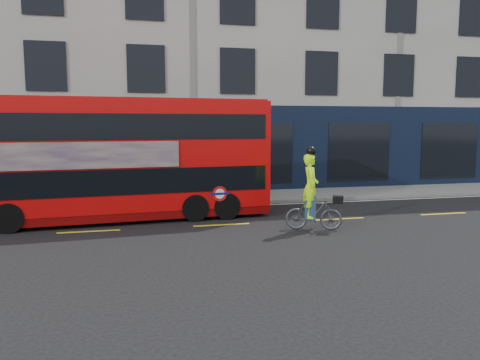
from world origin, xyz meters
name	(u,v)px	position (x,y,z in m)	size (l,w,h in m)	color
ground	(232,236)	(0.00, 0.00, 0.00)	(120.00, 120.00, 0.00)	black
pavement	(199,199)	(0.00, 6.50, 0.06)	(60.00, 3.00, 0.12)	gray
kerb	(204,204)	(0.00, 5.00, 0.07)	(60.00, 0.12, 0.13)	slate
building_terrace	(180,42)	(0.00, 12.94, 7.49)	(50.00, 10.07, 15.00)	#B1AEA7
road_edge_line	(206,207)	(0.00, 4.70, 0.00)	(58.00, 0.10, 0.01)	silver
lane_dashes	(222,225)	(0.00, 1.50, 0.00)	(58.00, 0.12, 0.01)	yellow
bus	(120,158)	(-3.09, 3.09, 2.04)	(10.03, 2.98, 3.98)	#C40707
cyclist	(312,201)	(2.52, 0.22, 0.87)	(1.74, 1.02, 2.51)	#444748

